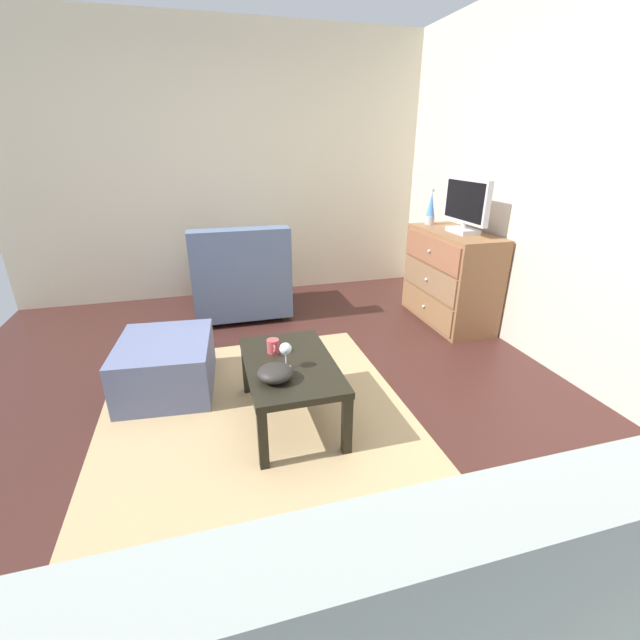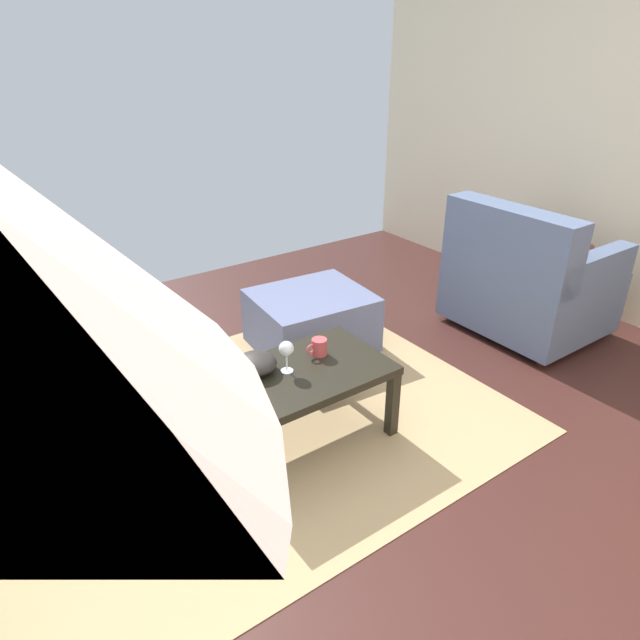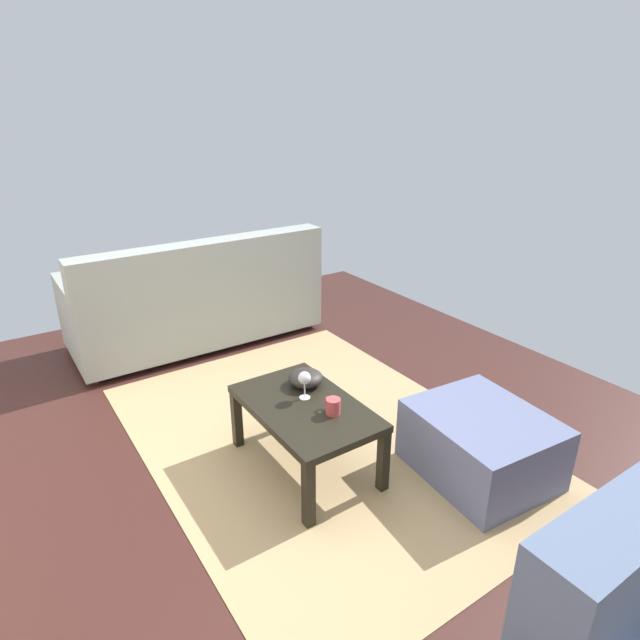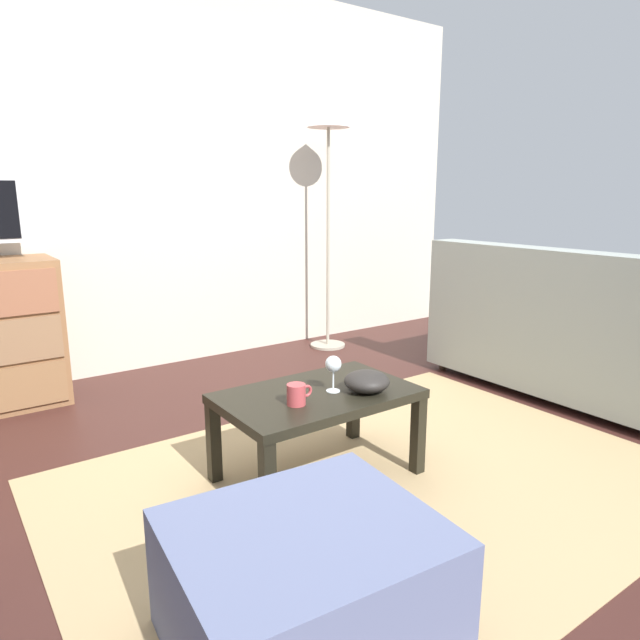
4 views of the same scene
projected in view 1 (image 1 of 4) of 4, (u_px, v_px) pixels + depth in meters
ground_plane at (290, 420)px, 2.66m from camera, size 5.67×4.64×0.05m
wall_accent_rear at (610, 185)px, 2.64m from camera, size 5.67×0.12×2.69m
wall_plain_left at (236, 168)px, 4.44m from camera, size 0.12×4.64×2.69m
area_rug at (263, 442)px, 2.42m from camera, size 2.60×1.90×0.01m
dresser at (450, 277)px, 3.94m from camera, size 0.99×0.49×0.85m
tv at (466, 205)px, 3.62m from camera, size 0.60×0.18×0.46m
lava_lamp at (431, 209)px, 4.05m from camera, size 0.09×0.09×0.33m
coffee_table at (290, 370)px, 2.50m from camera, size 0.83×0.52×0.39m
wine_glass at (286, 350)px, 2.38m from camera, size 0.07×0.07×0.16m
mug at (273, 346)px, 2.58m from camera, size 0.11×0.08×0.08m
bowl_decorative at (275, 373)px, 2.28m from camera, size 0.20×0.20×0.09m
armchair at (240, 279)px, 4.12m from camera, size 0.80×0.89×0.89m
ottoman at (166, 365)px, 2.89m from camera, size 0.75×0.66×0.36m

